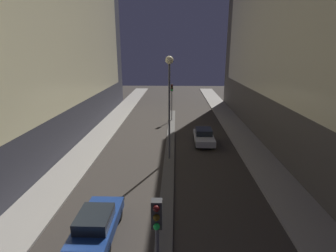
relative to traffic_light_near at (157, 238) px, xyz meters
The scene contains 7 objects.
building_left 23.95m from the traffic_light_near, 122.65° to the left, with size 6.01×43.73×22.91m.
median_strip 15.92m from the traffic_light_near, 90.00° to the left, with size 0.87×34.65×0.13m.
traffic_light_near is the anchor object (origin of this frame).
traffic_light_mid 27.11m from the traffic_light_near, 90.00° to the left, with size 0.32×0.42×4.76m.
street_lamp 14.49m from the traffic_light_near, 90.00° to the left, with size 0.63×0.63×8.51m.
car_left_lane 6.26m from the traffic_light_near, 127.10° to the left, with size 1.86×4.36×1.50m.
car_right_lane 18.96m from the traffic_light_near, 79.67° to the left, with size 1.85×4.27×1.47m.
Camera 1 is at (0.53, -3.79, 9.03)m, focal length 28.00 mm.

